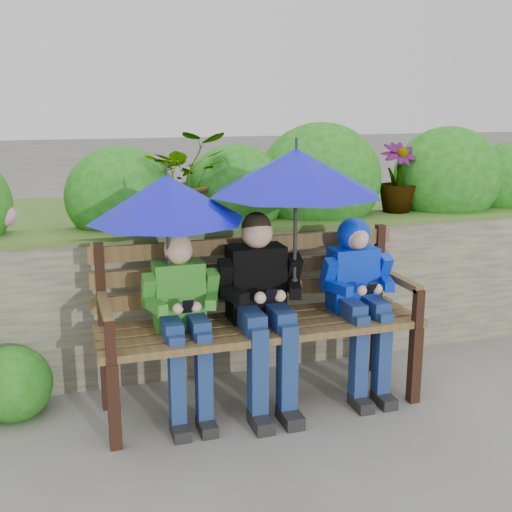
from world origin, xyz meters
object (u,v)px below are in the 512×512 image
object	(u,v)px
park_bench	(258,310)
boy_left	(183,314)
umbrella_left	(167,198)
boy_right	(358,289)
umbrella_right	(296,172)
boy_middle	(261,300)

from	to	relation	value
park_bench	boy_left	xyz separation A→B (m)	(-0.49, -0.09, 0.06)
boy_left	umbrella_left	size ratio (longest dim) A/B	1.24
boy_right	park_bench	bearing A→B (deg)	173.01
park_bench	umbrella_right	bearing A→B (deg)	-28.36
boy_middle	umbrella_left	xyz separation A→B (m)	(-0.55, 0.06, 0.64)
boy_left	boy_middle	xyz separation A→B (m)	(0.48, -0.01, 0.04)
boy_middle	umbrella_right	xyz separation A→B (m)	(0.21, -0.01, 0.77)
boy_middle	boy_right	world-z (taller)	boy_middle
boy_right	umbrella_left	bearing A→B (deg)	178.29
boy_right	boy_middle	bearing A→B (deg)	-178.25
boy_right	umbrella_right	bearing A→B (deg)	-176.34
umbrella_right	boy_right	bearing A→B (deg)	3.66
boy_left	umbrella_right	xyz separation A→B (m)	(0.69, -0.02, 0.81)
park_bench	boy_right	distance (m)	0.67
boy_left	umbrella_right	world-z (taller)	umbrella_right
umbrella_right	boy_middle	bearing A→B (deg)	177.66
park_bench	boy_middle	xyz separation A→B (m)	(-0.01, -0.10, 0.10)
park_bench	boy_middle	size ratio (longest dim) A/B	1.64
park_bench	boy_left	size ratio (longest dim) A/B	1.77
boy_right	umbrella_right	xyz separation A→B (m)	(-0.45, -0.03, 0.76)
boy_right	umbrella_right	world-z (taller)	umbrella_right
park_bench	umbrella_left	distance (m)	0.92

